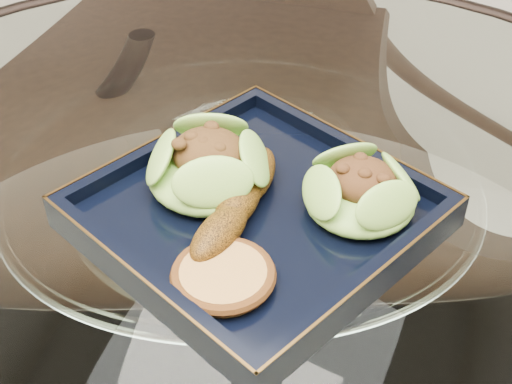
% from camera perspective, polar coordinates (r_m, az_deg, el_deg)
% --- Properties ---
extents(dining_table, '(1.13, 1.13, 0.77)m').
position_cam_1_polar(dining_table, '(0.79, -0.98, -10.84)').
color(dining_table, white).
rests_on(dining_table, ground).
extents(dining_chair, '(0.48, 0.48, 0.97)m').
position_cam_1_polar(dining_chair, '(1.20, -3.00, 6.06)').
color(dining_chair, black).
rests_on(dining_chair, ground).
extents(navy_plate, '(0.35, 0.35, 0.02)m').
position_cam_1_polar(navy_plate, '(0.65, 0.00, -2.04)').
color(navy_plate, black).
rests_on(navy_plate, dining_table).
extents(lettuce_wrap_left, '(0.12, 0.12, 0.04)m').
position_cam_1_polar(lettuce_wrap_left, '(0.66, -3.82, 1.85)').
color(lettuce_wrap_left, '#589C2D').
rests_on(lettuce_wrap_left, navy_plate).
extents(lettuce_wrap_right, '(0.13, 0.13, 0.04)m').
position_cam_1_polar(lettuce_wrap_right, '(0.64, 8.33, -0.19)').
color(lettuce_wrap_right, '#5D9E2D').
rests_on(lettuce_wrap_right, navy_plate).
extents(roasted_plantain, '(0.04, 0.16, 0.03)m').
position_cam_1_polar(roasted_plantain, '(0.63, -1.40, -0.78)').
color(roasted_plantain, '#633A0A').
rests_on(roasted_plantain, navy_plate).
extents(crumb_patty, '(0.09, 0.09, 0.01)m').
position_cam_1_polar(crumb_patty, '(0.57, -2.64, -6.79)').
color(crumb_patty, '#CB8643').
rests_on(crumb_patty, navy_plate).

